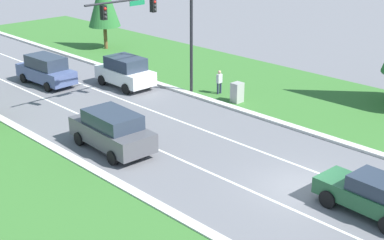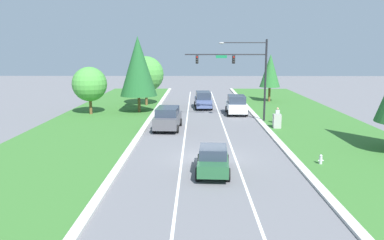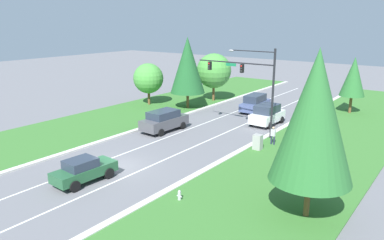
{
  "view_description": "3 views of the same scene",
  "coord_description": "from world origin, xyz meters",
  "px_view_note": "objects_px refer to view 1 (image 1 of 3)",
  "views": [
    {
      "loc": [
        -18.16,
        -11.55,
        11.28
      ],
      "look_at": [
        0.54,
        7.59,
        1.04
      ],
      "focal_mm": 50.0,
      "sensor_mm": 36.0,
      "label": 1
    },
    {
      "loc": [
        -0.88,
        -24.23,
        7.21
      ],
      "look_at": [
        -1.19,
        6.44,
        1.42
      ],
      "focal_mm": 35.0,
      "sensor_mm": 36.0,
      "label": 2
    },
    {
      "loc": [
        19.97,
        -17.5,
        10.61
      ],
      "look_at": [
        0.37,
        8.86,
        1.81
      ],
      "focal_mm": 35.0,
      "sensor_mm": 36.0,
      "label": 3
    }
  ],
  "objects_px": {
    "utility_cabinet": "(237,93)",
    "conifer_near_right_tree": "(103,1)",
    "slate_blue_suv": "(46,70)",
    "graphite_suv": "(112,130)",
    "white_suv": "(125,72)",
    "traffic_signal_mast": "(165,16)",
    "forest_sedan": "(371,195)",
    "pedestrian": "(219,81)"
  },
  "relations": [
    {
      "from": "slate_blue_suv",
      "to": "conifer_near_right_tree",
      "type": "bearing_deg",
      "value": 29.16
    },
    {
      "from": "traffic_signal_mast",
      "to": "conifer_near_right_tree",
      "type": "height_order",
      "value": "traffic_signal_mast"
    },
    {
      "from": "slate_blue_suv",
      "to": "white_suv",
      "type": "relative_size",
      "value": 1.12
    },
    {
      "from": "traffic_signal_mast",
      "to": "slate_blue_suv",
      "type": "relative_size",
      "value": 1.61
    },
    {
      "from": "white_suv",
      "to": "graphite_suv",
      "type": "bearing_deg",
      "value": -130.44
    },
    {
      "from": "graphite_suv",
      "to": "white_suv",
      "type": "height_order",
      "value": "white_suv"
    },
    {
      "from": "white_suv",
      "to": "pedestrian",
      "type": "xyz_separation_m",
      "value": [
        3.37,
        -5.85,
        -0.16
      ]
    },
    {
      "from": "traffic_signal_mast",
      "to": "utility_cabinet",
      "type": "distance_m",
      "value": 6.64
    },
    {
      "from": "forest_sedan",
      "to": "white_suv",
      "type": "bearing_deg",
      "value": 83.11
    },
    {
      "from": "forest_sedan",
      "to": "conifer_near_right_tree",
      "type": "relative_size",
      "value": 0.68
    },
    {
      "from": "forest_sedan",
      "to": "traffic_signal_mast",
      "type": "bearing_deg",
      "value": 80.37
    },
    {
      "from": "traffic_signal_mast",
      "to": "utility_cabinet",
      "type": "bearing_deg",
      "value": -52.24
    },
    {
      "from": "conifer_near_right_tree",
      "to": "graphite_suv",
      "type": "bearing_deg",
      "value": -124.9
    },
    {
      "from": "slate_blue_suv",
      "to": "graphite_suv",
      "type": "bearing_deg",
      "value": -108.31
    },
    {
      "from": "graphite_suv",
      "to": "conifer_near_right_tree",
      "type": "xyz_separation_m",
      "value": [
        12.83,
        18.39,
        3.27
      ]
    },
    {
      "from": "slate_blue_suv",
      "to": "white_suv",
      "type": "xyz_separation_m",
      "value": [
        3.67,
        -4.4,
        0.04
      ]
    },
    {
      "from": "graphite_suv",
      "to": "conifer_near_right_tree",
      "type": "height_order",
      "value": "conifer_near_right_tree"
    },
    {
      "from": "graphite_suv",
      "to": "pedestrian",
      "type": "relative_size",
      "value": 3.05
    },
    {
      "from": "utility_cabinet",
      "to": "conifer_near_right_tree",
      "type": "relative_size",
      "value": 0.21
    },
    {
      "from": "white_suv",
      "to": "conifer_near_right_tree",
      "type": "xyz_separation_m",
      "value": [
        5.68,
        10.23,
        3.24
      ]
    },
    {
      "from": "white_suv",
      "to": "traffic_signal_mast",
      "type": "bearing_deg",
      "value": -87.95
    },
    {
      "from": "traffic_signal_mast",
      "to": "utility_cabinet",
      "type": "height_order",
      "value": "traffic_signal_mast"
    },
    {
      "from": "graphite_suv",
      "to": "slate_blue_suv",
      "type": "bearing_deg",
      "value": 77.36
    },
    {
      "from": "graphite_suv",
      "to": "conifer_near_right_tree",
      "type": "relative_size",
      "value": 0.78
    },
    {
      "from": "forest_sedan",
      "to": "utility_cabinet",
      "type": "relative_size",
      "value": 3.26
    },
    {
      "from": "traffic_signal_mast",
      "to": "white_suv",
      "type": "height_order",
      "value": "traffic_signal_mast"
    },
    {
      "from": "slate_blue_suv",
      "to": "white_suv",
      "type": "distance_m",
      "value": 5.73
    },
    {
      "from": "slate_blue_suv",
      "to": "pedestrian",
      "type": "distance_m",
      "value": 12.43
    },
    {
      "from": "traffic_signal_mast",
      "to": "white_suv",
      "type": "distance_m",
      "value": 6.06
    },
    {
      "from": "white_suv",
      "to": "conifer_near_right_tree",
      "type": "height_order",
      "value": "conifer_near_right_tree"
    },
    {
      "from": "pedestrian",
      "to": "utility_cabinet",
      "type": "bearing_deg",
      "value": 76.69
    },
    {
      "from": "forest_sedan",
      "to": "pedestrian",
      "type": "height_order",
      "value": "pedestrian"
    },
    {
      "from": "forest_sedan",
      "to": "pedestrian",
      "type": "bearing_deg",
      "value": 67.74
    },
    {
      "from": "graphite_suv",
      "to": "pedestrian",
      "type": "distance_m",
      "value": 10.77
    },
    {
      "from": "white_suv",
      "to": "forest_sedan",
      "type": "xyz_separation_m",
      "value": [
        -3.56,
        -20.59,
        -0.24
      ]
    },
    {
      "from": "graphite_suv",
      "to": "pedestrian",
      "type": "bearing_deg",
      "value": 15.21
    },
    {
      "from": "traffic_signal_mast",
      "to": "graphite_suv",
      "type": "distance_m",
      "value": 9.35
    },
    {
      "from": "slate_blue_suv",
      "to": "pedestrian",
      "type": "relative_size",
      "value": 3.01
    },
    {
      "from": "pedestrian",
      "to": "conifer_near_right_tree",
      "type": "relative_size",
      "value": 0.26
    },
    {
      "from": "white_suv",
      "to": "forest_sedan",
      "type": "height_order",
      "value": "white_suv"
    },
    {
      "from": "white_suv",
      "to": "forest_sedan",
      "type": "bearing_deg",
      "value": -99.02
    },
    {
      "from": "traffic_signal_mast",
      "to": "graphite_suv",
      "type": "bearing_deg",
      "value": -151.32
    }
  ]
}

